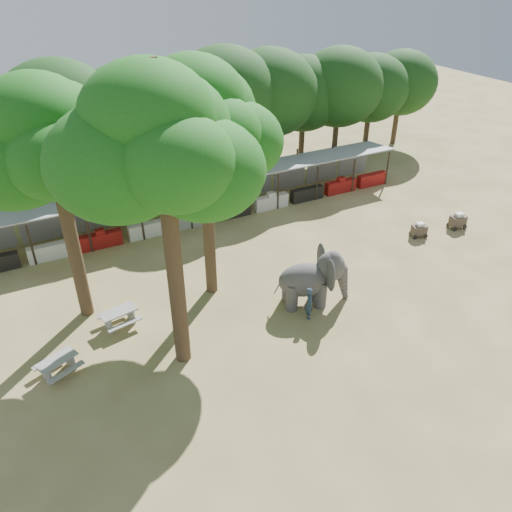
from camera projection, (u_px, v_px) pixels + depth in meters
name	position (u px, v px, depth m)	size (l,w,h in m)	color
ground	(328.00, 342.00, 21.97)	(100.00, 100.00, 0.00)	olive
vendor_stalls	(207.00, 199.00, 31.84)	(28.00, 2.99, 2.80)	gray
yard_tree_left	(47.00, 145.00, 19.57)	(7.10, 6.90, 11.02)	#332316
yard_tree_center	(157.00, 147.00, 16.42)	(7.10, 6.90, 12.04)	#332316
yard_tree_back	(198.00, 123.00, 20.97)	(7.10, 6.90, 11.36)	#332316
backdrop_trees	(174.00, 111.00, 33.49)	(46.46, 5.95, 8.33)	#332316
elephant	(314.00, 278.00, 23.77)	(3.73, 2.74, 2.77)	#3E3B3C
handler	(309.00, 303.00, 23.05)	(0.59, 0.39, 1.63)	#26384C
picnic_table_near	(58.00, 364.00, 20.05)	(2.00, 1.92, 0.78)	gray
picnic_table_far	(119.00, 316.00, 22.66)	(1.90, 1.77, 0.82)	gray
cart_front	(419.00, 230.00, 29.84)	(1.07, 0.84, 0.92)	#3A2E27
cart_back	(458.00, 221.00, 30.76)	(1.12, 0.80, 1.02)	#3A2E27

